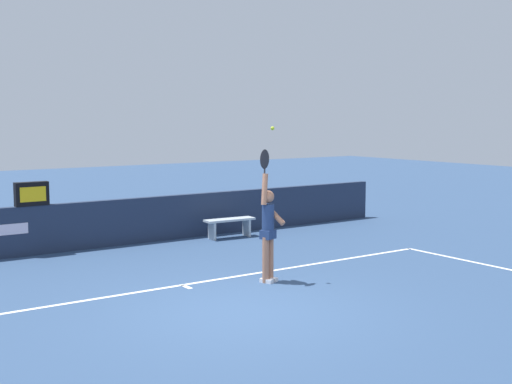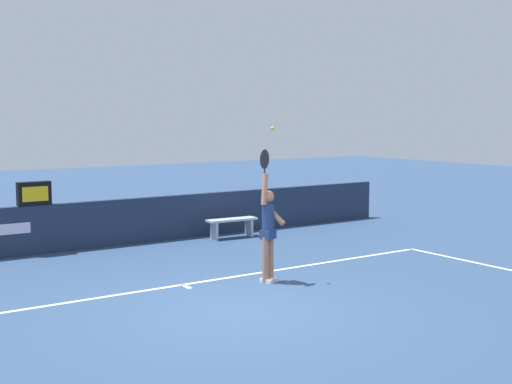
# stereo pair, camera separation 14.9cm
# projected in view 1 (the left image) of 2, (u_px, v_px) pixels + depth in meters

# --- Properties ---
(ground_plane) EXTENTS (60.00, 60.00, 0.00)m
(ground_plane) POSITION_uv_depth(u_px,v_px,m) (242.00, 310.00, 10.20)
(ground_plane) COLOR navy
(court_lines) EXTENTS (11.58, 6.09, 0.00)m
(court_lines) POSITION_uv_depth(u_px,v_px,m) (286.00, 329.00, 9.30)
(court_lines) COLOR white
(court_lines) RESTS_ON ground
(back_wall) EXTENTS (16.51, 0.17, 1.06)m
(back_wall) POSITION_uv_depth(u_px,v_px,m) (94.00, 225.00, 15.01)
(back_wall) COLOR #202B43
(back_wall) RESTS_ON ground
(speed_display) EXTENTS (0.69, 0.21, 0.50)m
(speed_display) POSITION_uv_depth(u_px,v_px,m) (32.00, 194.00, 14.16)
(speed_display) COLOR black
(speed_display) RESTS_ON back_wall
(tennis_player) EXTENTS (0.49, 0.45, 2.37)m
(tennis_player) POSITION_uv_depth(u_px,v_px,m) (268.00, 228.00, 11.85)
(tennis_player) COLOR #A76E52
(tennis_player) RESTS_ON ground
(tennis_ball) EXTENTS (0.07, 0.07, 0.07)m
(tennis_ball) POSITION_uv_depth(u_px,v_px,m) (273.00, 128.00, 11.70)
(tennis_ball) COLOR #CBE62C
(courtside_bench_far) EXTENTS (1.28, 0.44, 0.47)m
(courtside_bench_far) POSITION_uv_depth(u_px,v_px,m) (230.00, 224.00, 16.31)
(courtside_bench_far) COLOR #ABB7BE
(courtside_bench_far) RESTS_ON ground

